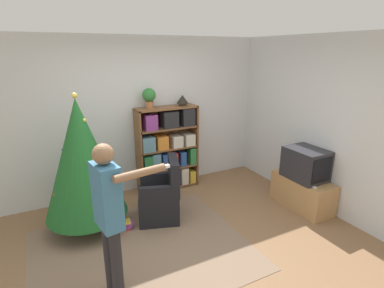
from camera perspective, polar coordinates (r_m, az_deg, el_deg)
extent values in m
plane|color=#846042|center=(3.97, -0.61, -19.13)|extent=(14.00, 14.00, 0.00)
cube|color=silver|center=(5.15, -10.66, 5.20)|extent=(8.00, 0.10, 2.60)
cube|color=silver|center=(4.84, 24.93, 3.09)|extent=(0.10, 8.00, 2.60)
cube|color=#7F6651|center=(3.98, -9.55, -19.19)|extent=(2.56, 2.14, 0.01)
cube|color=brown|center=(5.07, -10.07, -1.67)|extent=(0.03, 0.33, 1.46)
cube|color=brown|center=(5.44, 0.32, -0.07)|extent=(0.03, 0.33, 1.46)
cube|color=brown|center=(5.05, -4.89, 6.88)|extent=(1.06, 0.33, 0.03)
cube|color=brown|center=(5.37, -5.36, -0.36)|extent=(1.06, 0.01, 1.46)
cube|color=brown|center=(5.49, -4.51, -7.80)|extent=(1.03, 0.33, 0.03)
cube|color=#5B899E|center=(5.27, -8.40, -7.61)|extent=(0.13, 0.24, 0.21)
cube|color=#284C93|center=(5.34, -6.93, -7.18)|extent=(0.14, 0.29, 0.22)
cube|color=#843889|center=(5.38, -5.05, -6.86)|extent=(0.14, 0.26, 0.22)
cube|color=#284C93|center=(5.42, -3.67, -6.63)|extent=(0.13, 0.24, 0.23)
cube|color=beige|center=(5.49, -1.83, -5.86)|extent=(0.13, 0.25, 0.30)
cube|color=gold|center=(5.59, -0.48, -5.87)|extent=(0.11, 0.32, 0.22)
cube|color=brown|center=(5.35, -4.60, -4.33)|extent=(1.03, 0.33, 0.03)
cube|color=#2D7A42|center=(5.12, -8.58, -3.67)|extent=(0.15, 0.24, 0.27)
cube|color=#5B899E|center=(5.17, -7.12, -3.25)|extent=(0.15, 0.26, 0.30)
cube|color=#284C93|center=(5.26, -5.45, -3.05)|extent=(0.12, 0.31, 0.26)
cube|color=#B22D28|center=(5.31, -3.84, -2.79)|extent=(0.12, 0.30, 0.26)
cube|color=#284C93|center=(5.35, -2.08, -2.66)|extent=(0.10, 0.24, 0.25)
cube|color=#2D7A42|center=(5.42, -0.25, -2.12)|extent=(0.11, 0.24, 0.30)
cube|color=brown|center=(5.23, -4.69, -0.69)|extent=(1.03, 0.33, 0.03)
cube|color=#5B899E|center=(5.03, -8.60, 0.07)|extent=(0.22, 0.27, 0.24)
cube|color=orange|center=(5.12, -6.02, 0.40)|extent=(0.19, 0.29, 0.23)
cube|color=beige|center=(5.20, -3.10, 0.58)|extent=(0.18, 0.24, 0.20)
cube|color=beige|center=(5.33, -0.91, 1.01)|extent=(0.18, 0.30, 0.20)
cube|color=brown|center=(5.13, -4.79, 3.11)|extent=(1.03, 0.33, 0.03)
cube|color=#843889|center=(4.96, -8.12, 4.19)|extent=(0.20, 0.27, 0.25)
cube|color=#232328|center=(5.07, -4.44, 4.75)|extent=(0.26, 0.27, 0.28)
cube|color=#232328|center=(5.21, -1.17, 5.28)|extent=(0.22, 0.29, 0.30)
cube|color=tan|center=(5.03, 20.25, -8.66)|extent=(0.45, 0.95, 0.49)
cube|color=#28282D|center=(4.85, 20.83, -3.55)|extent=(0.47, 0.59, 0.47)
cube|color=black|center=(4.67, 23.54, -4.67)|extent=(0.38, 0.01, 0.37)
cube|color=white|center=(4.67, 21.98, -7.49)|extent=(0.04, 0.12, 0.02)
cylinder|color=#4C3323|center=(4.55, -18.95, -14.16)|extent=(0.36, 0.36, 0.10)
cylinder|color=brown|center=(4.50, -19.09, -12.96)|extent=(0.08, 0.08, 0.12)
cone|color=#1E6028|center=(4.15, -20.25, -2.68)|extent=(1.07, 1.07, 1.59)
sphere|color=#B74C93|center=(4.45, -18.49, -3.07)|extent=(0.05, 0.05, 0.05)
sphere|color=gold|center=(3.97, -19.85, 4.25)|extent=(0.05, 0.05, 0.05)
sphere|color=#335BB2|center=(4.23, -22.94, -1.00)|extent=(0.06, 0.06, 0.06)
sphere|color=#335BB2|center=(4.13, -23.33, -1.05)|extent=(0.04, 0.04, 0.04)
sphere|color=red|center=(4.21, -24.64, -8.82)|extent=(0.06, 0.06, 0.06)
sphere|color=#E5CC4C|center=(3.96, -21.49, 8.61)|extent=(0.07, 0.07, 0.07)
cube|color=black|center=(4.47, -6.40, -11.52)|extent=(0.71, 0.71, 0.42)
cube|color=black|center=(4.28, -3.51, -5.94)|extent=(0.29, 0.57, 0.50)
cube|color=black|center=(4.54, -6.67, -6.64)|extent=(0.50, 0.24, 0.20)
cube|color=black|center=(4.11, -6.38, -9.34)|extent=(0.50, 0.24, 0.20)
cylinder|color=#232328|center=(3.26, -15.40, -20.13)|extent=(0.11, 0.11, 0.81)
cylinder|color=#232328|center=(3.13, -14.10, -21.89)|extent=(0.11, 0.11, 0.81)
cube|color=teal|center=(2.82, -15.89, -9.53)|extent=(0.23, 0.34, 0.61)
cylinder|color=#8C6647|center=(3.00, -17.22, -8.56)|extent=(0.07, 0.07, 0.49)
cylinder|color=#8C6647|center=(2.64, -9.85, -5.47)|extent=(0.49, 0.14, 0.07)
cube|color=white|center=(2.74, -5.36, -4.37)|extent=(0.11, 0.05, 0.03)
sphere|color=#8C6647|center=(2.67, -16.59, -1.86)|extent=(0.19, 0.19, 0.19)
cylinder|color=#935B38|center=(4.94, -8.12, 7.40)|extent=(0.14, 0.14, 0.12)
sphere|color=#2D7033|center=(4.91, -8.20, 9.23)|extent=(0.22, 0.22, 0.22)
cylinder|color=#473828|center=(5.17, -1.83, 7.56)|extent=(0.12, 0.12, 0.04)
cone|color=black|center=(5.15, -1.84, 8.54)|extent=(0.20, 0.20, 0.14)
cube|color=#B22D28|center=(4.40, -12.59, -15.27)|extent=(0.18, 0.17, 0.03)
cube|color=#843889|center=(4.38, -12.64, -14.91)|extent=(0.18, 0.18, 0.03)
cube|color=#843889|center=(4.36, -12.56, -14.57)|extent=(0.23, 0.17, 0.03)
cube|color=gold|center=(4.35, -12.64, -14.23)|extent=(0.16, 0.16, 0.02)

